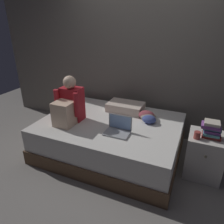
% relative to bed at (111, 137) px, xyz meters
% --- Properties ---
extents(ground_plane, '(8.00, 8.00, 0.00)m').
position_rel_bed_xyz_m(ground_plane, '(0.20, -0.30, -0.26)').
color(ground_plane, gray).
extents(wall_back, '(5.60, 0.10, 2.70)m').
position_rel_bed_xyz_m(wall_back, '(0.20, 0.90, 1.09)').
color(wall_back, slate).
rests_on(wall_back, ground_plane).
extents(bed, '(2.00, 1.50, 0.53)m').
position_rel_bed_xyz_m(bed, '(0.00, 0.00, 0.00)').
color(bed, brown).
rests_on(bed, ground_plane).
extents(nightstand, '(0.44, 0.46, 0.57)m').
position_rel_bed_xyz_m(nightstand, '(1.30, 0.04, 0.02)').
color(nightstand, beige).
rests_on(nightstand, ground_plane).
extents(person_sitting, '(0.39, 0.44, 0.66)m').
position_rel_bed_xyz_m(person_sitting, '(-0.54, -0.22, 0.52)').
color(person_sitting, '#B21E28').
rests_on(person_sitting, bed).
extents(laptop, '(0.32, 0.23, 0.22)m').
position_rel_bed_xyz_m(laptop, '(0.22, -0.25, 0.32)').
color(laptop, '#9EA0A5').
rests_on(laptop, bed).
extents(pillow, '(0.56, 0.36, 0.13)m').
position_rel_bed_xyz_m(pillow, '(0.07, 0.45, 0.33)').
color(pillow, beige).
rests_on(pillow, bed).
extents(book_stack, '(0.24, 0.17, 0.21)m').
position_rel_bed_xyz_m(book_stack, '(1.32, 0.01, 0.42)').
color(book_stack, '#9E2D28').
rests_on(book_stack, nightstand).
extents(mug, '(0.08, 0.08, 0.09)m').
position_rel_bed_xyz_m(mug, '(1.17, -0.08, 0.36)').
color(mug, '#933833').
rests_on(mug, nightstand).
extents(clothes_pile, '(0.28, 0.30, 0.13)m').
position_rel_bed_xyz_m(clothes_pile, '(0.48, 0.25, 0.33)').
color(clothes_pile, gray).
rests_on(clothes_pile, bed).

